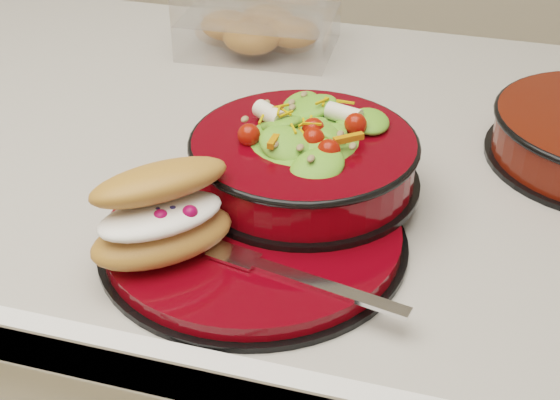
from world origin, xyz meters
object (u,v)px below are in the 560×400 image
(croissant, at_px, (164,214))
(pastry_box, at_px, (259,19))
(dinner_plate, at_px, (254,236))
(salad_bowl, at_px, (304,152))
(fork, at_px, (298,277))

(croissant, distance_m, pastry_box, 0.50)
(dinner_plate, distance_m, croissant, 0.09)
(dinner_plate, bearing_deg, salad_bowl, 74.24)
(fork, bearing_deg, salad_bowl, 24.86)
(pastry_box, bearing_deg, fork, -72.43)
(dinner_plate, bearing_deg, pastry_box, 106.67)
(fork, relative_size, pastry_box, 0.85)
(dinner_plate, xyz_separation_m, pastry_box, (-0.13, 0.45, 0.03))
(croissant, xyz_separation_m, pastry_box, (-0.07, 0.50, -0.01))
(dinner_plate, height_order, fork, fork)
(salad_bowl, distance_m, fork, 0.15)
(fork, xyz_separation_m, pastry_box, (-0.19, 0.51, 0.02))
(salad_bowl, distance_m, pastry_box, 0.39)
(fork, distance_m, pastry_box, 0.54)
(dinner_plate, height_order, pastry_box, pastry_box)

